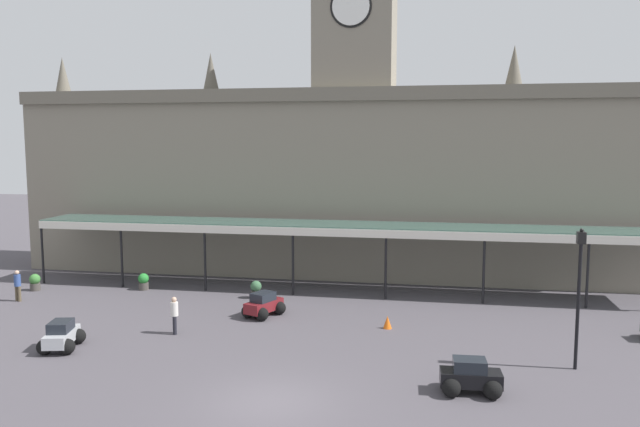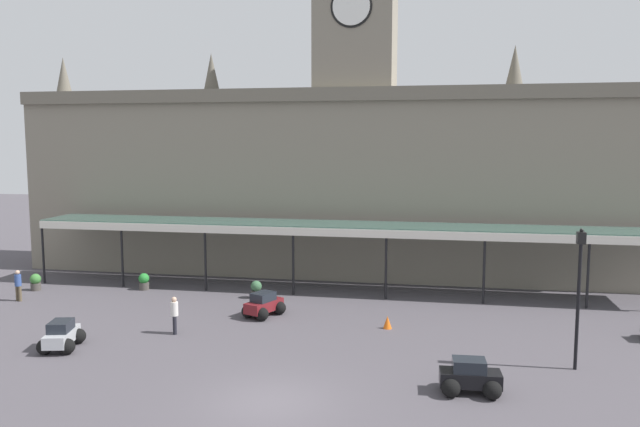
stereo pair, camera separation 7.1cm
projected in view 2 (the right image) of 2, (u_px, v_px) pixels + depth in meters
ground_plane at (271, 402)px, 20.55m from camera, size 140.00×140.00×0.00m
station_building at (356, 172)px, 40.20m from camera, size 42.73×6.44×20.23m
entrance_canopy at (343, 227)px, 35.21m from camera, size 36.05×3.26×3.85m
car_maroon_sedan at (264, 306)px, 30.53m from camera, size 1.99×2.23×1.19m
car_silver_sedan at (62, 337)px, 25.72m from camera, size 1.81×2.20×1.19m
car_black_sedan at (470, 379)px, 21.20m from camera, size 2.10×1.59×1.19m
pedestrian_crossing_forecourt at (18, 284)px, 33.37m from camera, size 0.38×0.34×1.67m
pedestrian_beside_cars at (174, 314)px, 27.70m from camera, size 0.34×0.37×1.67m
victorian_lamppost at (579, 283)px, 23.09m from camera, size 0.30×0.30×5.33m
traffic_cone at (387, 322)px, 28.54m from camera, size 0.40×0.40×0.58m
planter_by_canopy at (144, 281)px, 35.95m from camera, size 0.60×0.60×0.96m
planter_forecourt_centre at (256, 289)px, 34.03m from camera, size 0.60×0.60×0.96m
planter_near_kerb at (36, 282)px, 35.80m from camera, size 0.60×0.60×0.96m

